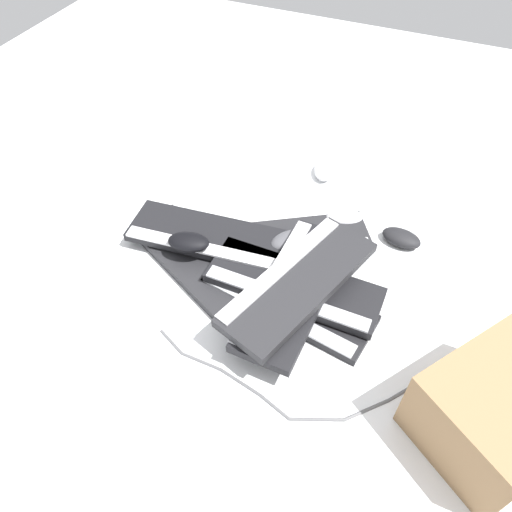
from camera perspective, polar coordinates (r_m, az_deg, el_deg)
ground_plane at (r=1.35m, az=1.72°, el=-1.15°), size 3.20×3.20×0.00m
keyboard_0 at (r=1.40m, az=4.01°, el=1.78°), size 0.36×0.45×0.03m
keyboard_1 at (r=1.36m, az=-6.85°, el=-0.49°), size 0.33×0.46×0.03m
keyboard_2 at (r=1.26m, az=3.59°, el=-5.14°), size 0.22×0.46×0.03m
keyboard_3 at (r=1.26m, az=4.30°, el=-3.37°), size 0.16×0.44×0.03m
keyboard_4 at (r=1.21m, az=4.36°, el=-3.72°), size 0.44×0.16×0.03m
keyboard_5 at (r=1.37m, az=-5.55°, el=2.13°), size 0.19×0.45×0.03m
keyboard_6 at (r=1.19m, az=4.89°, el=-3.00°), size 0.46×0.28×0.03m
mouse_0 at (r=1.46m, az=16.28°, el=2.00°), size 0.08×0.12×0.04m
mouse_1 at (r=1.48m, az=10.08°, el=4.36°), size 0.10×0.13×0.04m
mouse_2 at (r=1.64m, az=7.86°, el=9.76°), size 0.12×0.09×0.04m
mouse_3 at (r=1.35m, az=3.85°, el=1.77°), size 0.13×0.12×0.04m
mouse_4 at (r=1.31m, az=-7.72°, el=1.60°), size 0.09×0.12×0.04m
cable_0 at (r=1.15m, az=10.87°, el=-15.92°), size 0.23×0.90×0.01m
cardboard_box at (r=1.13m, az=25.94°, el=-15.86°), size 0.37×0.36×0.18m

